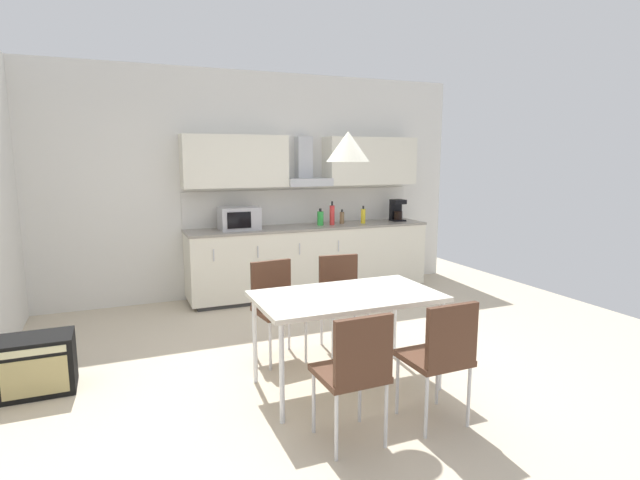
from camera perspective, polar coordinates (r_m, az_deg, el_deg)
name	(u,v)px	position (r m, az deg, el deg)	size (l,w,h in m)	color
ground_plane	(324,371)	(4.39, 0.42, -14.74)	(7.58, 7.89, 0.02)	beige
wall_back	(243,185)	(6.56, -8.83, 6.20)	(6.06, 0.10, 2.86)	silver
kitchen_counter	(310,259)	(6.59, -1.13, -2.23)	(3.20, 0.64, 0.90)	#333333
backsplash_tile	(302,206)	(6.76, -2.06, 3.87)	(3.18, 0.02, 0.46)	silver
upper_wall_cabinets	(306,162)	(6.58, -1.60, 8.92)	(3.18, 0.40, 0.64)	silver
microwave	(239,218)	(6.22, -9.23, 2.45)	(0.48, 0.35, 0.28)	#ADADB2
coffee_maker	(397,210)	(7.11, 8.77, 3.40)	(0.18, 0.19, 0.30)	black
bottle_red	(332,215)	(6.59, 1.39, 2.89)	(0.07, 0.07, 0.31)	red
bottle_green	(320,218)	(6.55, 0.04, 2.52)	(0.08, 0.08, 0.22)	green
bottle_yellow	(363,216)	(6.77, 4.95, 2.77)	(0.06, 0.06, 0.24)	yellow
bottle_brown	(342,218)	(6.73, 2.52, 2.58)	(0.06, 0.06, 0.19)	brown
dining_table	(347,300)	(3.87, 3.06, -6.89)	(1.40, 0.80, 0.75)	silver
chair_far_right	(342,292)	(4.72, 2.49, -5.98)	(0.44, 0.44, 0.87)	#4C2D1E
chair_near_right	(441,351)	(3.45, 13.71, -12.17)	(0.41, 0.41, 0.87)	#4C2D1E
chair_near_left	(355,366)	(3.13, 4.07, -14.15)	(0.41, 0.41, 0.87)	#4C2D1E
chair_far_left	(276,300)	(4.50, -5.07, -6.80)	(0.44, 0.44, 0.87)	#4C2D1E
guitar_amp	(38,364)	(4.49, -29.56, -12.27)	(0.52, 0.37, 0.44)	black
pendant_lamp	(348,147)	(3.71, 3.22, 10.61)	(0.32, 0.32, 0.22)	silver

